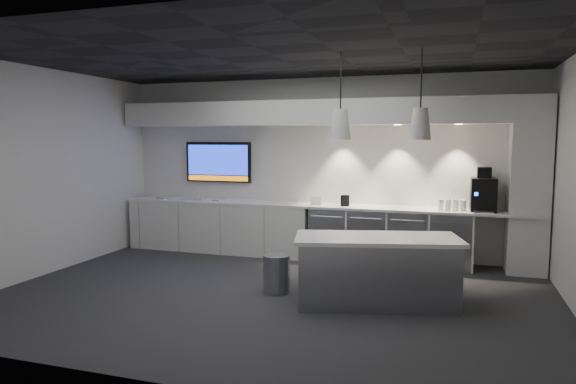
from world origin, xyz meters
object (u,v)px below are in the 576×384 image
(wall_tv, at_px, (218,162))
(island, at_px, (377,270))
(coffee_machine, at_px, (483,193))
(bin, at_px, (277,274))

(wall_tv, distance_m, island, 4.15)
(island, relative_size, coffee_machine, 3.16)
(bin, distance_m, coffee_machine, 3.42)
(island, distance_m, bin, 1.31)
(wall_tv, distance_m, coffee_machine, 4.51)
(wall_tv, bearing_deg, island, -36.47)
(bin, bearing_deg, island, -3.07)
(island, bearing_deg, wall_tv, 129.50)
(island, bearing_deg, coffee_machine, 45.01)
(wall_tv, xyz_separation_m, coffee_machine, (4.49, -0.25, -0.39))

